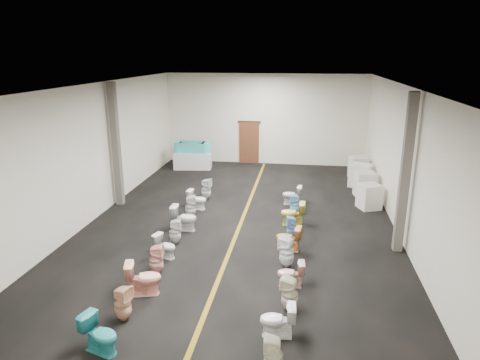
% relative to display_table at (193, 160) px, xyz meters
% --- Properties ---
extents(floor, '(16.00, 16.00, 0.00)m').
position_rel_display_table_xyz_m(floor, '(3.39, -6.48, -0.40)').
color(floor, black).
rests_on(floor, ground).
extents(ceiling, '(16.00, 16.00, 0.00)m').
position_rel_display_table_xyz_m(ceiling, '(3.39, -6.48, 4.10)').
color(ceiling, black).
rests_on(ceiling, ground).
extents(wall_back, '(10.00, 0.00, 10.00)m').
position_rel_display_table_xyz_m(wall_back, '(3.39, 1.52, 1.85)').
color(wall_back, beige).
rests_on(wall_back, ground).
extents(wall_front, '(10.00, 0.00, 10.00)m').
position_rel_display_table_xyz_m(wall_front, '(3.39, -14.48, 1.85)').
color(wall_front, beige).
rests_on(wall_front, ground).
extents(wall_left, '(0.00, 16.00, 16.00)m').
position_rel_display_table_xyz_m(wall_left, '(-1.61, -6.48, 1.85)').
color(wall_left, beige).
rests_on(wall_left, ground).
extents(wall_right, '(0.00, 16.00, 16.00)m').
position_rel_display_table_xyz_m(wall_right, '(8.39, -6.48, 1.85)').
color(wall_right, beige).
rests_on(wall_right, ground).
extents(aisle_stripe, '(0.12, 15.60, 0.01)m').
position_rel_display_table_xyz_m(aisle_stripe, '(3.39, -6.48, -0.40)').
color(aisle_stripe, '#7E6012').
rests_on(aisle_stripe, floor).
extents(back_door, '(1.00, 0.10, 2.10)m').
position_rel_display_table_xyz_m(back_door, '(2.59, 1.46, 0.65)').
color(back_door, '#562D19').
rests_on(back_door, floor).
extents(door_frame, '(1.15, 0.08, 0.10)m').
position_rel_display_table_xyz_m(door_frame, '(2.59, 1.47, 1.72)').
color(door_frame, '#331C11').
rests_on(door_frame, back_door).
extents(column_left, '(0.25, 0.25, 4.50)m').
position_rel_display_table_xyz_m(column_left, '(-1.36, -5.48, 1.85)').
color(column_left, '#59544C').
rests_on(column_left, floor).
extents(column_right, '(0.25, 0.25, 4.50)m').
position_rel_display_table_xyz_m(column_right, '(8.14, -7.98, 1.85)').
color(column_right, '#59544C').
rests_on(column_right, floor).
extents(display_table, '(1.90, 1.14, 0.80)m').
position_rel_display_table_xyz_m(display_table, '(0.00, 0.00, 0.00)').
color(display_table, silver).
rests_on(display_table, floor).
extents(bathtub, '(1.86, 0.69, 0.55)m').
position_rel_display_table_xyz_m(bathtub, '(-0.00, 0.00, 0.67)').
color(bathtub, '#43C1BD').
rests_on(bathtub, display_table).
extents(appliance_crate_a, '(0.92, 0.92, 0.91)m').
position_rel_display_table_xyz_m(appliance_crate_a, '(7.79, -4.55, 0.05)').
color(appliance_crate_a, silver).
rests_on(appliance_crate_a, floor).
extents(appliance_crate_b, '(0.83, 0.83, 0.99)m').
position_rel_display_table_xyz_m(appliance_crate_b, '(7.79, -3.15, 0.10)').
color(appliance_crate_b, silver).
rests_on(appliance_crate_b, floor).
extents(appliance_crate_c, '(1.09, 1.09, 0.95)m').
position_rel_display_table_xyz_m(appliance_crate_c, '(7.79, -1.81, 0.07)').
color(appliance_crate_c, white).
rests_on(appliance_crate_c, floor).
extents(appliance_crate_d, '(0.80, 0.80, 0.98)m').
position_rel_display_table_xyz_m(appliance_crate_d, '(7.79, -0.57, 0.09)').
color(appliance_crate_d, silver).
rests_on(appliance_crate_d, floor).
extents(toilet_left_0, '(0.84, 0.63, 0.76)m').
position_rel_display_table_xyz_m(toilet_left_0, '(1.73, -13.39, -0.02)').
color(toilet_left_0, teal).
rests_on(toilet_left_0, floor).
extents(toilet_left_1, '(0.45, 0.45, 0.79)m').
position_rel_display_table_xyz_m(toilet_left_1, '(1.73, -12.37, -0.00)').
color(toilet_left_1, '#E5AB86').
rests_on(toilet_left_1, floor).
extents(toilet_left_2, '(0.91, 0.68, 0.83)m').
position_rel_display_table_xyz_m(toilet_left_2, '(1.80, -11.34, 0.02)').
color(toilet_left_2, '#FFAE96').
rests_on(toilet_left_2, floor).
extents(toilet_left_3, '(0.41, 0.40, 0.80)m').
position_rel_display_table_xyz_m(toilet_left_3, '(1.76, -10.36, -0.00)').
color(toilet_left_3, pink).
rests_on(toilet_left_3, floor).
extents(toilet_left_4, '(0.73, 0.56, 0.66)m').
position_rel_display_table_xyz_m(toilet_left_4, '(1.69, -9.43, -0.07)').
color(toilet_left_4, silver).
rests_on(toilet_left_4, floor).
extents(toilet_left_5, '(0.41, 0.40, 0.76)m').
position_rel_display_table_xyz_m(toilet_left_5, '(1.70, -8.52, -0.02)').
color(toilet_left_5, silver).
rests_on(toilet_left_5, floor).
extents(toilet_left_6, '(0.81, 0.46, 0.83)m').
position_rel_display_table_xyz_m(toilet_left_6, '(1.69, -7.51, 0.01)').
color(toilet_left_6, silver).
rests_on(toilet_left_6, floor).
extents(toilet_left_7, '(0.45, 0.45, 0.80)m').
position_rel_display_table_xyz_m(toilet_left_7, '(1.60, -6.43, 0.00)').
color(toilet_left_7, silver).
rests_on(toilet_left_7, floor).
extents(toilet_left_8, '(0.75, 0.50, 0.71)m').
position_rel_display_table_xyz_m(toilet_left_8, '(1.62, -5.55, -0.04)').
color(toilet_left_8, white).
rests_on(toilet_left_8, floor).
extents(toilet_left_9, '(0.45, 0.44, 0.84)m').
position_rel_display_table_xyz_m(toilet_left_9, '(1.70, -4.49, 0.02)').
color(toilet_left_9, silver).
rests_on(toilet_left_9, floor).
extents(toilet_right_0, '(0.36, 0.36, 0.75)m').
position_rel_display_table_xyz_m(toilet_right_0, '(4.99, -13.47, -0.02)').
color(toilet_right_0, beige).
rests_on(toilet_right_0, floor).
extents(toilet_right_1, '(0.73, 0.45, 0.72)m').
position_rel_display_table_xyz_m(toilet_right_1, '(5.00, -12.43, -0.04)').
color(toilet_right_1, white).
rests_on(toilet_right_1, floor).
extents(toilet_right_2, '(0.47, 0.46, 0.81)m').
position_rel_display_table_xyz_m(toilet_right_2, '(5.20, -11.50, 0.01)').
color(toilet_right_2, beige).
rests_on(toilet_right_2, floor).
extents(toilet_right_3, '(0.68, 0.42, 0.66)m').
position_rel_display_table_xyz_m(toilet_right_3, '(5.18, -10.47, -0.07)').
color(toilet_right_3, '#ECA79F').
rests_on(toilet_right_3, floor).
extents(toilet_right_4, '(0.50, 0.50, 0.86)m').
position_rel_display_table_xyz_m(toilet_right_4, '(5.04, -9.48, 0.03)').
color(toilet_right_4, white).
rests_on(toilet_right_4, floor).
extents(toilet_right_5, '(0.77, 0.50, 0.74)m').
position_rel_display_table_xyz_m(toilet_right_5, '(5.04, -8.48, -0.03)').
color(toilet_right_5, '#D3853D').
rests_on(toilet_right_5, floor).
extents(toilet_right_6, '(0.38, 0.37, 0.68)m').
position_rel_display_table_xyz_m(toilet_right_6, '(5.09, -7.56, -0.06)').
color(toilet_right_6, '#76A4DA').
rests_on(toilet_right_6, floor).
extents(toilet_right_7, '(0.79, 0.45, 0.80)m').
position_rel_display_table_xyz_m(toilet_right_7, '(5.10, -6.56, 0.00)').
color(toilet_right_7, gold).
rests_on(toilet_right_7, floor).
extents(toilet_right_8, '(0.36, 0.35, 0.74)m').
position_rel_display_table_xyz_m(toilet_right_8, '(5.14, -5.58, -0.03)').
color(toilet_right_8, '#84C7F0').
rests_on(toilet_right_8, floor).
extents(toilet_right_9, '(0.74, 0.45, 0.73)m').
position_rel_display_table_xyz_m(toilet_right_9, '(5.00, -4.56, -0.03)').
color(toilet_right_9, silver).
rests_on(toilet_right_9, floor).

